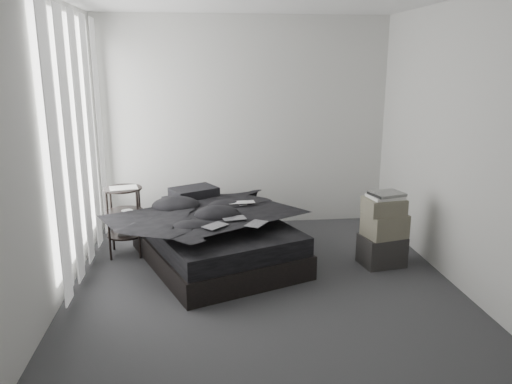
{
  "coord_description": "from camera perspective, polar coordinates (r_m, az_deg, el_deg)",
  "views": [
    {
      "loc": [
        -0.55,
        -4.12,
        2.05
      ],
      "look_at": [
        0.0,
        0.8,
        0.75
      ],
      "focal_mm": 35.0,
      "sensor_mm": 36.0,
      "label": 1
    }
  ],
  "objects": [
    {
      "name": "floor",
      "position": [
        4.64,
        1.13,
        -11.54
      ],
      "size": [
        3.6,
        4.2,
        0.01
      ],
      "primitive_type": "cube",
      "color": "#353537",
      "rests_on": "ground"
    },
    {
      "name": "wall_back",
      "position": [
        6.29,
        -1.34,
        7.86
      ],
      "size": [
        3.6,
        0.01,
        2.6
      ],
      "primitive_type": "cube",
      "color": "silver",
      "rests_on": "ground"
    },
    {
      "name": "wall_front",
      "position": [
        2.23,
        8.41,
        -5.16
      ],
      "size": [
        3.6,
        0.01,
        2.6
      ],
      "primitive_type": "cube",
      "color": "silver",
      "rests_on": "ground"
    },
    {
      "name": "wall_left",
      "position": [
        4.37,
        -22.93,
        3.66
      ],
      "size": [
        0.01,
        4.2,
        2.6
      ],
      "primitive_type": "cube",
      "color": "silver",
      "rests_on": "ground"
    },
    {
      "name": "wall_right",
      "position": [
        4.8,
        23.09,
        4.55
      ],
      "size": [
        0.01,
        4.2,
        2.6
      ],
      "primitive_type": "cube",
      "color": "silver",
      "rests_on": "ground"
    },
    {
      "name": "window_left",
      "position": [
        5.22,
        -20.07,
        6.11
      ],
      "size": [
        0.02,
        2.0,
        2.3
      ],
      "primitive_type": "cube",
      "color": "white",
      "rests_on": "wall_left"
    },
    {
      "name": "curtain_left",
      "position": [
        5.21,
        -19.47,
        5.38
      ],
      "size": [
        0.06,
        2.12,
        2.48
      ],
      "primitive_type": "cube",
      "color": "white",
      "rests_on": "wall_left"
    },
    {
      "name": "bed",
      "position": [
        5.3,
        -4.5,
        -6.72
      ],
      "size": [
        1.88,
        2.12,
        0.24
      ],
      "primitive_type": "cube",
      "rotation": [
        0.0,
        0.0,
        0.38
      ],
      "color": "black",
      "rests_on": "floor"
    },
    {
      "name": "mattress",
      "position": [
        5.22,
        -4.55,
        -4.54
      ],
      "size": [
        1.82,
        2.05,
        0.19
      ],
      "primitive_type": "cube",
      "rotation": [
        0.0,
        0.0,
        0.38
      ],
      "color": "black",
      "rests_on": "bed"
    },
    {
      "name": "duvet",
      "position": [
        5.12,
        -4.4,
        -2.62
      ],
      "size": [
        1.76,
        1.87,
        0.2
      ],
      "primitive_type": "imported",
      "rotation": [
        0.0,
        0.0,
        0.38
      ],
      "color": "black",
      "rests_on": "mattress"
    },
    {
      "name": "pillow_lower",
      "position": [
        5.77,
        -7.69,
        -1.17
      ],
      "size": [
        0.62,
        0.53,
        0.12
      ],
      "primitive_type": "cube",
      "rotation": [
        0.0,
        0.0,
        0.38
      ],
      "color": "black",
      "rests_on": "mattress"
    },
    {
      "name": "pillow_upper",
      "position": [
        5.74,
        -7.12,
        -0.04
      ],
      "size": [
        0.6,
        0.53,
        0.11
      ],
      "primitive_type": "cube",
      "rotation": [
        0.0,
        0.0,
        0.48
      ],
      "color": "black",
      "rests_on": "pillow_lower"
    },
    {
      "name": "laptop",
      "position": [
        5.3,
        -1.6,
        -0.72
      ],
      "size": [
        0.29,
        0.2,
        0.02
      ],
      "primitive_type": "imported",
      "rotation": [
        0.0,
        0.0,
        0.07
      ],
      "color": "silver",
      "rests_on": "duvet"
    },
    {
      "name": "comic_a",
      "position": [
        4.64,
        -4.7,
        -3.12
      ],
      "size": [
        0.26,
        0.26,
        0.01
      ],
      "primitive_type": "cube",
      "rotation": [
        0.0,
        0.0,
        0.76
      ],
      "color": "black",
      "rests_on": "duvet"
    },
    {
      "name": "comic_b",
      "position": [
        4.85,
        -2.54,
        -2.23
      ],
      "size": [
        0.24,
        0.18,
        0.01
      ],
      "primitive_type": "cube",
      "rotation": [
        0.0,
        0.0,
        0.17
      ],
      "color": "black",
      "rests_on": "duvet"
    },
    {
      "name": "comic_c",
      "position": [
        4.68,
        0.05,
        -2.79
      ],
      "size": [
        0.24,
        0.26,
        0.01
      ],
      "primitive_type": "cube",
      "rotation": [
        0.0,
        0.0,
        0.99
      ],
      "color": "black",
      "rests_on": "duvet"
    },
    {
      "name": "side_stand",
      "position": [
        5.58,
        -14.75,
        -3.31
      ],
      "size": [
        0.42,
        0.42,
        0.74
      ],
      "primitive_type": "cylinder",
      "rotation": [
        0.0,
        0.0,
        0.05
      ],
      "color": "black",
      "rests_on": "floor"
    },
    {
      "name": "papers",
      "position": [
        5.47,
        -14.9,
        0.42
      ],
      "size": [
        0.33,
        0.27,
        0.01
      ],
      "primitive_type": "cube",
      "rotation": [
        0.0,
        0.0,
        0.23
      ],
      "color": "white",
      "rests_on": "side_stand"
    },
    {
      "name": "floor_books",
      "position": [
        5.67,
        -12.05,
        -6.09
      ],
      "size": [
        0.2,
        0.23,
        0.14
      ],
      "primitive_type": "cube",
      "rotation": [
        0.0,
        0.0,
        -0.39
      ],
      "color": "black",
      "rests_on": "floor"
    },
    {
      "name": "box_lower",
      "position": [
        5.36,
        14.18,
        -6.46
      ],
      "size": [
        0.47,
        0.4,
        0.31
      ],
      "primitive_type": "cube",
      "rotation": [
        0.0,
        0.0,
        0.17
      ],
      "color": "black",
      "rests_on": "floor"
    },
    {
      "name": "box_mid",
      "position": [
        5.27,
        14.5,
        -3.68
      ],
      "size": [
        0.46,
        0.4,
        0.24
      ],
      "primitive_type": "cube",
      "rotation": [
        0.0,
        0.0,
        0.24
      ],
      "color": "#666150",
      "rests_on": "box_lower"
    },
    {
      "name": "box_upper",
      "position": [
        5.21,
        14.42,
        -1.56
      ],
      "size": [
        0.41,
        0.35,
        0.17
      ],
      "primitive_type": "cube",
      "rotation": [
        0.0,
        0.0,
        0.12
      ],
      "color": "#666150",
      "rests_on": "box_mid"
    },
    {
      "name": "art_book_white",
      "position": [
        5.18,
        14.57,
        -0.51
      ],
      "size": [
        0.36,
        0.31,
        0.03
      ],
      "primitive_type": "cube",
      "rotation": [
        0.0,
        0.0,
        0.17
      ],
      "color": "silver",
      "rests_on": "box_upper"
    },
    {
      "name": "art_book_snake",
      "position": [
        5.17,
        14.73,
        -0.2
      ],
      "size": [
        0.37,
        0.32,
        0.03
      ],
      "primitive_type": "cube",
      "rotation": [
        0.0,
        0.0,
        0.28
      ],
      "color": "silver",
      "rests_on": "art_book_white"
    }
  ]
}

